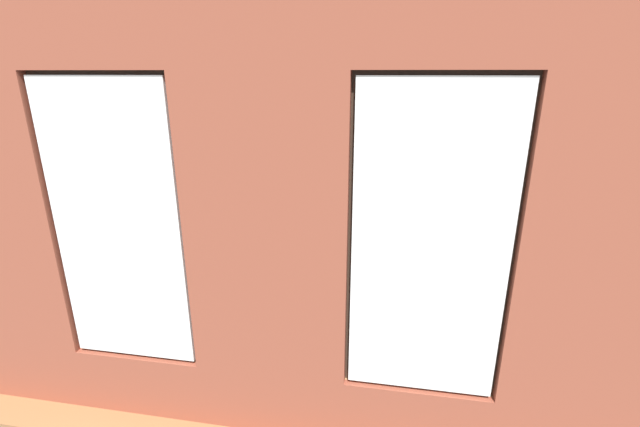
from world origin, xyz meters
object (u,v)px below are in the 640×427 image
object	(u,v)px
couch_by_window	(245,340)
cup_ceramic	(330,261)
media_console	(121,273)
tv_flatscreen	(114,230)
remote_silver	(360,261)
papasan_chair	(337,221)
potted_plant_by_left_couch	(454,231)
potted_plant_mid_room_small	(369,234)
potted_plant_corner_near_left	(488,215)
coffee_table	(330,268)
remote_black	(337,267)
potted_plant_beside_window_right	(100,299)
couch_left	(501,277)
candle_jar	(297,261)
table_plant_small	(318,253)

from	to	relation	value
couch_by_window	cup_ceramic	bearing A→B (deg)	-110.12
media_console	tv_flatscreen	xyz separation A→B (m)	(0.00, -0.00, 0.61)
remote_silver	papasan_chair	size ratio (longest dim) A/B	0.14
cup_ceramic	media_console	bearing A→B (deg)	7.46
tv_flatscreen	potted_plant_by_left_couch	bearing A→B (deg)	-155.41
potted_plant_mid_room_small	potted_plant_corner_near_left	xyz separation A→B (m)	(-1.87, -0.74, 0.19)
cup_ceramic	potted_plant_by_left_couch	bearing A→B (deg)	-135.73
remote_silver	coffee_table	bearing A→B (deg)	71.13
remote_black	potted_plant_beside_window_right	size ratio (longest dim) A/B	0.12
cup_ceramic	couch_left	bearing A→B (deg)	-174.47
remote_silver	papasan_chair	distance (m)	1.59
media_console	remote_silver	bearing A→B (deg)	-171.14
remote_silver	potted_plant_by_left_couch	bearing A→B (deg)	-78.69
media_console	potted_plant_mid_room_small	size ratio (longest dim) A/B	2.05
potted_plant_beside_window_right	potted_plant_by_left_couch	world-z (taller)	potted_plant_beside_window_right
papasan_chair	candle_jar	bearing A→B (deg)	80.97
potted_plant_mid_room_small	remote_silver	bearing A→B (deg)	87.70
remote_black	potted_plant_corner_near_left	distance (m)	3.03
couch_left	coffee_table	world-z (taller)	couch_left
cup_ceramic	remote_black	distance (m)	0.15
remote_black	remote_silver	world-z (taller)	same
remote_silver	tv_flatscreen	size ratio (longest dim) A/B	0.15
media_console	coffee_table	bearing A→B (deg)	-172.54
candle_jar	papasan_chair	size ratio (longest dim) A/B	0.10
table_plant_small	remote_silver	xyz separation A→B (m)	(-0.55, -0.04, -0.08)
candle_jar	potted_plant_by_left_couch	size ratio (longest dim) A/B	0.24
cup_ceramic	candle_jar	size ratio (longest dim) A/B	0.76
potted_plant_mid_room_small	potted_plant_corner_near_left	bearing A→B (deg)	-158.51
coffee_table	potted_plant_mid_room_small	world-z (taller)	potted_plant_mid_room_small
coffee_table	cup_ceramic	distance (m)	0.10
couch_left	table_plant_small	distance (m)	2.33
candle_jar	potted_plant_mid_room_small	world-z (taller)	potted_plant_mid_room_small
table_plant_small	potted_plant_corner_near_left	xyz separation A→B (m)	(-2.46, -1.89, 0.05)
papasan_chair	potted_plant_corner_near_left	world-z (taller)	potted_plant_corner_near_left
remote_black	potted_plant_by_left_couch	world-z (taller)	potted_plant_by_left_couch
couch_left	potted_plant_beside_window_right	world-z (taller)	potted_plant_beside_window_right
candle_jar	coffee_table	bearing A→B (deg)	-165.05
candle_jar	tv_flatscreen	bearing A→B (deg)	6.05
papasan_chair	potted_plant_corner_near_left	distance (m)	2.45
couch_left	papasan_chair	xyz separation A→B (m)	(2.28, -1.42, 0.13)
couch_by_window	remote_silver	world-z (taller)	couch_by_window
couch_by_window	potted_plant_by_left_couch	size ratio (longest dim) A/B	3.67
papasan_chair	media_console	bearing A→B (deg)	37.18
cup_ceramic	potted_plant_by_left_couch	xyz separation A→B (m)	(-1.75, -1.70, -0.12)
remote_black	media_console	xyz separation A→B (m)	(2.86, 0.25, -0.20)
couch_by_window	papasan_chair	world-z (taller)	couch_by_window
tv_flatscreen	papasan_chair	distance (m)	3.32
remote_black	potted_plant_beside_window_right	world-z (taller)	potted_plant_beside_window_right
candle_jar	potted_plant_beside_window_right	bearing A→B (deg)	44.91
cup_ceramic	coffee_table	bearing A→B (deg)	0.00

